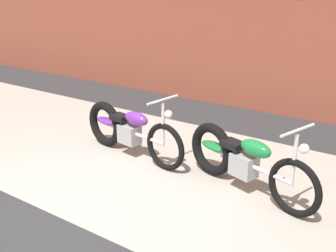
# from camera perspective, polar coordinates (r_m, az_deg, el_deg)

# --- Properties ---
(ground_plane) EXTENTS (80.00, 80.00, 0.00)m
(ground_plane) POSITION_cam_1_polar(r_m,az_deg,el_deg) (4.67, -15.07, -12.79)
(ground_plane) COLOR #2D2D30
(sidewalk_slab) EXTENTS (36.00, 3.50, 0.01)m
(sidewalk_slab) POSITION_cam_1_polar(r_m,az_deg,el_deg) (5.79, -2.03, -5.31)
(sidewalk_slab) COLOR #9E998E
(sidewalk_slab) RESTS_ON ground
(motorcycle_purple) EXTENTS (2.00, 0.64, 1.03)m
(motorcycle_purple) POSITION_cam_1_polar(r_m,az_deg,el_deg) (5.97, -6.10, -0.47)
(motorcycle_purple) COLOR black
(motorcycle_purple) RESTS_ON ground
(motorcycle_green) EXTENTS (1.94, 0.83, 1.03)m
(motorcycle_green) POSITION_cam_1_polar(r_m,az_deg,el_deg) (5.03, 10.28, -4.71)
(motorcycle_green) COLOR black
(motorcycle_green) RESTS_ON ground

